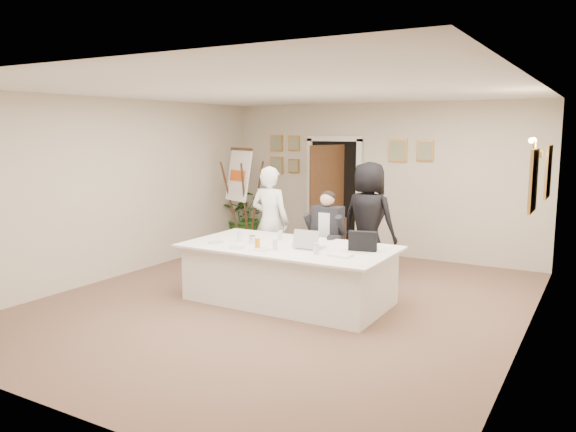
# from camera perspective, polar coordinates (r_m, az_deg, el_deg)

# --- Properties ---
(floor) EXTENTS (7.00, 7.00, 0.00)m
(floor) POSITION_cam_1_polar(r_m,az_deg,el_deg) (7.68, -0.46, -8.74)
(floor) COLOR brown
(floor) RESTS_ON ground
(ceiling) EXTENTS (6.00, 7.00, 0.02)m
(ceiling) POSITION_cam_1_polar(r_m,az_deg,el_deg) (7.35, -0.49, 12.58)
(ceiling) COLOR white
(ceiling) RESTS_ON wall_back
(wall_back) EXTENTS (6.00, 0.10, 2.80)m
(wall_back) POSITION_cam_1_polar(r_m,az_deg,el_deg) (10.54, 9.24, 3.66)
(wall_back) COLOR beige
(wall_back) RESTS_ON floor
(wall_front) EXTENTS (6.00, 0.10, 2.80)m
(wall_front) POSITION_cam_1_polar(r_m,az_deg,el_deg) (4.75, -22.44, -2.88)
(wall_front) COLOR beige
(wall_front) RESTS_ON floor
(wall_left) EXTENTS (0.10, 7.00, 2.80)m
(wall_left) POSITION_cam_1_polar(r_m,az_deg,el_deg) (9.27, -16.70, 2.73)
(wall_left) COLOR beige
(wall_left) RESTS_ON floor
(wall_right) EXTENTS (0.10, 7.00, 2.80)m
(wall_right) POSITION_cam_1_polar(r_m,az_deg,el_deg) (6.42, 23.27, -0.08)
(wall_right) COLOR beige
(wall_right) RESTS_ON floor
(doorway) EXTENTS (1.14, 0.86, 2.20)m
(doorway) POSITION_cam_1_polar(r_m,az_deg,el_deg) (10.75, 4.45, 1.93)
(doorway) COLOR black
(doorway) RESTS_ON floor
(pictures_back_wall) EXTENTS (3.40, 0.06, 0.80)m
(pictures_back_wall) POSITION_cam_1_polar(r_m,az_deg,el_deg) (10.79, 5.25, 6.24)
(pictures_back_wall) COLOR #BF8A41
(pictures_back_wall) RESTS_ON wall_back
(pictures_right_wall) EXTENTS (0.06, 2.20, 0.80)m
(pictures_right_wall) POSITION_cam_1_polar(r_m,az_deg,el_deg) (7.58, 24.30, 3.75)
(pictures_right_wall) COLOR #BF8A41
(pictures_right_wall) RESTS_ON wall_right
(wall_sconce) EXTENTS (0.20, 0.30, 0.24)m
(wall_sconce) POSITION_cam_1_polar(r_m,az_deg,el_deg) (7.57, 23.94, 6.43)
(wall_sconce) COLOR #B29539
(wall_sconce) RESTS_ON wall_right
(conference_table) EXTENTS (2.81, 1.49, 0.78)m
(conference_table) POSITION_cam_1_polar(r_m,az_deg,el_deg) (7.61, 0.10, -5.83)
(conference_table) COLOR white
(conference_table) RESTS_ON floor
(seated_man) EXTENTS (0.73, 0.77, 1.44)m
(seated_man) POSITION_cam_1_polar(r_m,az_deg,el_deg) (8.42, 3.89, -2.17)
(seated_man) COLOR black
(seated_man) RESTS_ON floor
(flip_chart) EXTENTS (0.70, 0.54, 1.94)m
(flip_chart) POSITION_cam_1_polar(r_m,az_deg,el_deg) (10.68, -4.52, 1.09)
(flip_chart) COLOR #381E11
(flip_chart) RESTS_ON floor
(standing_man) EXTENTS (0.66, 0.45, 1.75)m
(standing_man) POSITION_cam_1_polar(r_m,az_deg,el_deg) (8.87, -1.83, -0.57)
(standing_man) COLOR white
(standing_man) RESTS_ON floor
(standing_woman) EXTENTS (0.97, 0.70, 1.83)m
(standing_woman) POSITION_cam_1_polar(r_m,az_deg,el_deg) (8.80, 8.17, -0.47)
(standing_woman) COLOR black
(standing_woman) RESTS_ON floor
(potted_palm) EXTENTS (1.31, 1.30, 1.10)m
(potted_palm) POSITION_cam_1_polar(r_m,az_deg,el_deg) (11.67, -4.35, 0.02)
(potted_palm) COLOR #24541C
(potted_palm) RESTS_ON floor
(laptop) EXTENTS (0.37, 0.38, 0.28)m
(laptop) POSITION_cam_1_polar(r_m,az_deg,el_deg) (7.35, 2.28, -2.20)
(laptop) COLOR #B7BABC
(laptop) RESTS_ON conference_table
(laptop_bag) EXTENTS (0.37, 0.18, 0.25)m
(laptop_bag) POSITION_cam_1_polar(r_m,az_deg,el_deg) (7.23, 7.60, -2.55)
(laptop_bag) COLOR black
(laptop_bag) RESTS_ON conference_table
(paper_stack) EXTENTS (0.29, 0.21, 0.03)m
(paper_stack) POSITION_cam_1_polar(r_m,az_deg,el_deg) (6.91, 5.36, -3.99)
(paper_stack) COLOR white
(paper_stack) RESTS_ON conference_table
(plate_left) EXTENTS (0.24, 0.24, 0.01)m
(plate_left) POSITION_cam_1_polar(r_m,az_deg,el_deg) (7.75, -7.34, -2.68)
(plate_left) COLOR white
(plate_left) RESTS_ON conference_table
(plate_mid) EXTENTS (0.28, 0.28, 0.01)m
(plate_mid) POSITION_cam_1_polar(r_m,az_deg,el_deg) (7.40, -5.18, -3.19)
(plate_mid) COLOR white
(plate_mid) RESTS_ON conference_table
(plate_near) EXTENTS (0.24, 0.24, 0.01)m
(plate_near) POSITION_cam_1_polar(r_m,az_deg,el_deg) (7.25, -2.59, -3.41)
(plate_near) COLOR white
(plate_near) RESTS_ON conference_table
(glass_a) EXTENTS (0.06, 0.06, 0.14)m
(glass_a) POSITION_cam_1_polar(r_m,az_deg,el_deg) (7.82, -4.99, -2.09)
(glass_a) COLOR silver
(glass_a) RESTS_ON conference_table
(glass_b) EXTENTS (0.08, 0.08, 0.14)m
(glass_b) POSITION_cam_1_polar(r_m,az_deg,el_deg) (7.24, -1.31, -2.92)
(glass_b) COLOR silver
(glass_b) RESTS_ON conference_table
(glass_c) EXTENTS (0.08, 0.08, 0.14)m
(glass_c) POSITION_cam_1_polar(r_m,az_deg,el_deg) (6.99, 2.89, -3.35)
(glass_c) COLOR silver
(glass_c) RESTS_ON conference_table
(glass_d) EXTENTS (0.08, 0.08, 0.14)m
(glass_d) POSITION_cam_1_polar(r_m,az_deg,el_deg) (7.87, -0.80, -1.97)
(glass_d) COLOR silver
(glass_d) RESTS_ON conference_table
(oj_glass) EXTENTS (0.08, 0.08, 0.13)m
(oj_glass) POSITION_cam_1_polar(r_m,az_deg,el_deg) (7.33, -3.12, -2.82)
(oj_glass) COLOR orange
(oj_glass) RESTS_ON conference_table
(steel_jug) EXTENTS (0.11, 0.11, 0.11)m
(steel_jug) POSITION_cam_1_polar(r_m,az_deg,el_deg) (7.66, -3.66, -2.41)
(steel_jug) COLOR silver
(steel_jug) RESTS_ON conference_table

